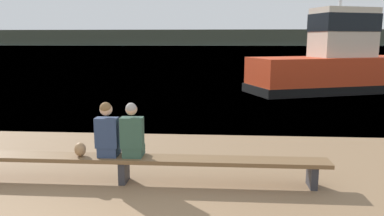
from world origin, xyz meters
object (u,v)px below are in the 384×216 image
object	(u,v)px
tugboat_red	(335,66)
shopping_bag	(80,149)
person_right	(132,134)
bench_main	(124,161)
person_left	(107,132)

from	to	relation	value
tugboat_red	shopping_bag	bearing A→B (deg)	127.11
shopping_bag	tugboat_red	world-z (taller)	tugboat_red
person_right	bench_main	bearing A→B (deg)	-178.42
bench_main	tugboat_red	bearing A→B (deg)	59.45
bench_main	shopping_bag	world-z (taller)	shopping_bag
bench_main	person_left	bearing A→B (deg)	179.27
bench_main	tugboat_red	xyz separation A→B (m)	(7.37, 12.49, 0.88)
bench_main	person_left	xyz separation A→B (m)	(-0.28, 0.00, 0.52)
shopping_bag	bench_main	bearing A→B (deg)	0.95
person_right	tugboat_red	xyz separation A→B (m)	(7.20, 12.49, 0.37)
tugboat_red	bench_main	bearing A→B (deg)	129.66
bench_main	person_right	xyz separation A→B (m)	(0.17, 0.00, 0.51)
bench_main	tugboat_red	world-z (taller)	tugboat_red
tugboat_red	person_left	bearing A→B (deg)	128.72
person_right	shopping_bag	world-z (taller)	person_right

